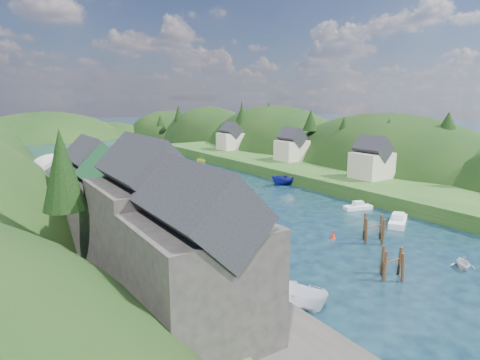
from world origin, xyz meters
TOP-DOWN VIEW (x-y plane):
  - ground at (0.00, 50.00)m, footprint 600.00×600.00m
  - hillside_right at (45.00, 75.00)m, footprint 36.00×245.56m
  - far_hills at (1.22, 174.01)m, footprint 103.00×68.00m
  - hill_trees at (0.12, 64.92)m, footprint 89.53×146.38m
  - quay_left at (-24.00, 20.00)m, footprint 12.00×110.00m
  - terrace_left_grass at (-31.00, 20.00)m, footprint 12.00×110.00m
  - quayside_buildings at (-26.00, 6.39)m, footprint 8.00×35.84m
  - boat_sheds at (-26.00, 39.00)m, footprint 7.00×21.00m
  - terrace_right at (25.00, 40.00)m, footprint 16.00×120.00m
  - right_bank_cottages at (28.00, 48.33)m, footprint 9.00×59.24m
  - piling_cluster_near at (-3.73, -5.20)m, footprint 2.85×2.69m
  - piling_cluster_far at (3.36, 2.63)m, footprint 3.41×3.16m
  - channel_buoy_near at (-0.12, 6.16)m, footprint 0.70×0.70m
  - channel_buoy_far at (0.17, 23.39)m, footprint 0.70×0.70m
  - moored_boats at (-0.87, 22.19)m, footprint 38.20×85.20m

SIDE VIEW (x-z plane):
  - far_hills at x=1.22m, z-range -32.80..11.20m
  - hillside_right at x=45.00m, z-range -31.41..16.59m
  - ground at x=0.00m, z-range 0.00..0.00m
  - channel_buoy_near at x=-0.12m, z-range -0.07..1.03m
  - channel_buoy_far at x=0.17m, z-range -0.07..1.03m
  - moored_boats at x=-0.87m, z-range -0.54..1.94m
  - quay_left at x=-24.00m, z-range 0.00..2.00m
  - terrace_right at x=25.00m, z-range 0.00..2.40m
  - piling_cluster_near at x=-3.73m, z-range -0.57..3.04m
  - terrace_left_grass at x=-31.00m, z-range 0.00..2.50m
  - piling_cluster_far at x=3.36m, z-range -0.57..3.32m
  - boat_sheds at x=-26.00m, z-range 1.52..9.02m
  - right_bank_cottages at x=28.00m, z-range 1.64..10.05m
  - quayside_buildings at x=-26.00m, z-range 0.64..13.54m
  - hill_trees at x=0.12m, z-range 4.84..17.46m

